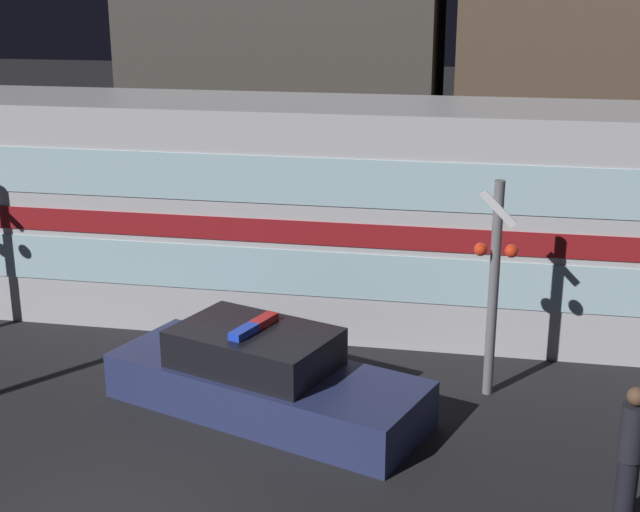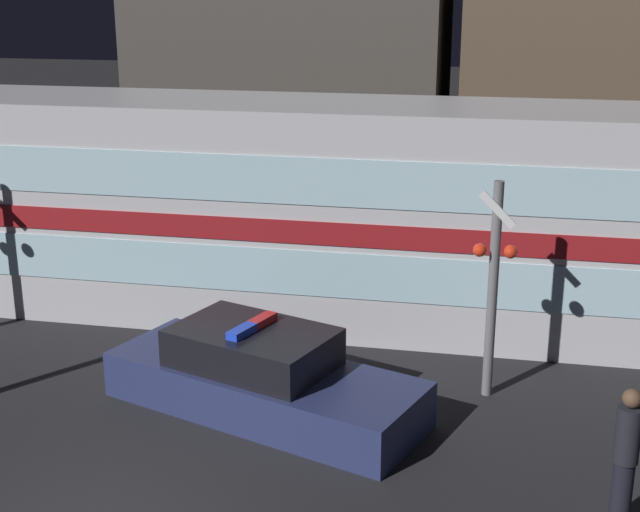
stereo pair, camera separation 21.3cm
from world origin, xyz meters
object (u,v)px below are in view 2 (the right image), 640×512
(police_car, at_px, (261,378))
(crossing_signal_near, at_px, (493,283))
(train, at_px, (365,215))
(pedestrian, at_px, (625,456))

(police_car, height_order, crossing_signal_near, crossing_signal_near)
(police_car, distance_m, crossing_signal_near, 3.87)
(train, height_order, crossing_signal_near, train)
(pedestrian, relative_size, crossing_signal_near, 0.52)
(train, relative_size, crossing_signal_near, 5.96)
(police_car, distance_m, pedestrian, 5.50)
(pedestrian, xyz_separation_m, crossing_signal_near, (-1.68, 3.27, 0.97))
(police_car, bearing_deg, pedestrian, -2.24)
(train, height_order, pedestrian, train)
(train, bearing_deg, pedestrian, -56.22)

